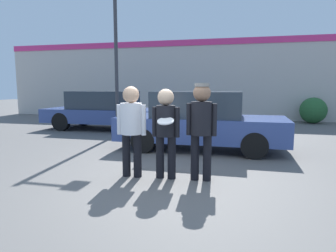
# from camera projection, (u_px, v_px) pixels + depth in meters

# --- Properties ---
(ground_plane) EXTENTS (56.00, 56.00, 0.00)m
(ground_plane) POSITION_uv_depth(u_px,v_px,m) (163.00, 180.00, 5.39)
(ground_plane) COLOR #5B5956
(storefront_building) EXTENTS (24.00, 0.22, 4.04)m
(storefront_building) POSITION_uv_depth(u_px,v_px,m) (217.00, 79.00, 15.22)
(storefront_building) COLOR beige
(storefront_building) RESTS_ON ground
(person_left) EXTENTS (0.56, 0.39, 1.68)m
(person_left) POSITION_uv_depth(u_px,v_px,m) (131.00, 123.00, 5.48)
(person_left) COLOR black
(person_left) RESTS_ON ground
(person_middle_with_frisbee) EXTENTS (0.51, 0.57, 1.63)m
(person_middle_with_frisbee) POSITION_uv_depth(u_px,v_px,m) (166.00, 126.00, 5.38)
(person_middle_with_frisbee) COLOR black
(person_middle_with_frisbee) RESTS_ON ground
(person_right) EXTENTS (0.54, 0.37, 1.73)m
(person_right) POSITION_uv_depth(u_px,v_px,m) (201.00, 122.00, 5.26)
(person_right) COLOR black
(person_right) RESTS_ON ground
(parked_car_near) EXTENTS (4.37, 1.79, 1.54)m
(parked_car_near) POSITION_uv_depth(u_px,v_px,m) (200.00, 121.00, 7.96)
(parked_car_near) COLOR #334784
(parked_car_near) RESTS_ON ground
(parked_car_far) EXTENTS (4.72, 1.87, 1.49)m
(parked_car_far) POSITION_uv_depth(u_px,v_px,m) (105.00, 110.00, 11.70)
(parked_car_far) COLOR #334784
(parked_car_far) RESTS_ON ground
(street_lamp) EXTENTS (1.25, 0.35, 5.23)m
(street_lamp) POSITION_uv_depth(u_px,v_px,m) (122.00, 38.00, 9.90)
(street_lamp) COLOR #38383D
(street_lamp) RESTS_ON ground
(shrub) EXTENTS (1.18, 1.18, 1.18)m
(shrub) POSITION_uv_depth(u_px,v_px,m) (313.00, 110.00, 13.59)
(shrub) COLOR #285B2D
(shrub) RESTS_ON ground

